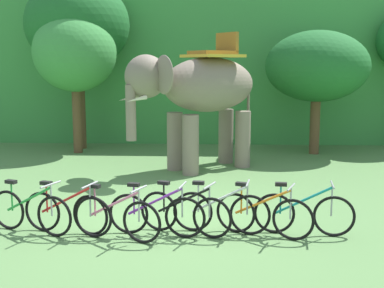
{
  "coord_description": "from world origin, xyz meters",
  "views": [
    {
      "loc": [
        0.99,
        -9.09,
        2.89
      ],
      "look_at": [
        0.51,
        1.0,
        1.3
      ],
      "focal_mm": 47.11,
      "sensor_mm": 36.0,
      "label": 1
    }
  ],
  "objects_px": {
    "tree_far_right": "(75,53)",
    "bike_red": "(67,212)",
    "bike_black": "(185,213)",
    "elephant": "(200,90)",
    "bike_pink": "(115,217)",
    "bike_white": "(221,211)",
    "tree_far_left": "(317,67)",
    "bike_green": "(30,211)",
    "bike_orange": "(264,214)",
    "bike_purple": "(156,214)",
    "tree_center_left": "(78,25)",
    "bike_teal": "(304,213)"
  },
  "relations": [
    {
      "from": "tree_far_right",
      "to": "bike_red",
      "type": "xyz_separation_m",
      "value": [
        2.03,
        -8.08,
        -2.89
      ]
    },
    {
      "from": "bike_black",
      "to": "elephant",
      "type": "bearing_deg",
      "value": 89.21
    },
    {
      "from": "bike_pink",
      "to": "bike_white",
      "type": "bearing_deg",
      "value": 12.69
    },
    {
      "from": "tree_far_left",
      "to": "bike_green",
      "type": "height_order",
      "value": "tree_far_left"
    },
    {
      "from": "bike_white",
      "to": "bike_black",
      "type": "bearing_deg",
      "value": -170.37
    },
    {
      "from": "bike_green",
      "to": "bike_white",
      "type": "distance_m",
      "value": 3.3
    },
    {
      "from": "bike_white",
      "to": "bike_orange",
      "type": "bearing_deg",
      "value": -11.01
    },
    {
      "from": "tree_far_right",
      "to": "bike_white",
      "type": "height_order",
      "value": "tree_far_right"
    },
    {
      "from": "bike_black",
      "to": "bike_orange",
      "type": "xyz_separation_m",
      "value": [
        1.34,
        -0.04,
        0.0
      ]
    },
    {
      "from": "bike_purple",
      "to": "bike_black",
      "type": "bearing_deg",
      "value": 10.96
    },
    {
      "from": "elephant",
      "to": "bike_pink",
      "type": "distance_m",
      "value": 6.13
    },
    {
      "from": "bike_black",
      "to": "bike_red",
      "type": "bearing_deg",
      "value": -177.7
    },
    {
      "from": "tree_far_right",
      "to": "bike_purple",
      "type": "relative_size",
      "value": 2.7
    },
    {
      "from": "elephant",
      "to": "bike_orange",
      "type": "bearing_deg",
      "value": -76.95
    },
    {
      "from": "tree_far_left",
      "to": "bike_white",
      "type": "height_order",
      "value": "tree_far_left"
    },
    {
      "from": "tree_far_right",
      "to": "bike_white",
      "type": "relative_size",
      "value": 2.69
    },
    {
      "from": "elephant",
      "to": "tree_far_left",
      "type": "bearing_deg",
      "value": 36.56
    },
    {
      "from": "tree_center_left",
      "to": "bike_black",
      "type": "xyz_separation_m",
      "value": [
        4.17,
        -8.88,
        -3.82
      ]
    },
    {
      "from": "tree_far_left",
      "to": "bike_pink",
      "type": "distance_m",
      "value": 10.07
    },
    {
      "from": "tree_center_left",
      "to": "bike_green",
      "type": "bearing_deg",
      "value": -80.47
    },
    {
      "from": "bike_purple",
      "to": "bike_teal",
      "type": "relative_size",
      "value": 0.99
    },
    {
      "from": "tree_far_right",
      "to": "tree_far_left",
      "type": "height_order",
      "value": "tree_far_right"
    },
    {
      "from": "elephant",
      "to": "bike_green",
      "type": "bearing_deg",
      "value": -116.61
    },
    {
      "from": "bike_black",
      "to": "bike_white",
      "type": "distance_m",
      "value": 0.63
    },
    {
      "from": "tree_far_left",
      "to": "bike_red",
      "type": "distance_m",
      "value": 10.36
    },
    {
      "from": "tree_center_left",
      "to": "bike_pink",
      "type": "relative_size",
      "value": 3.57
    },
    {
      "from": "tree_far_right",
      "to": "bike_teal",
      "type": "bearing_deg",
      "value": -52.48
    },
    {
      "from": "elephant",
      "to": "bike_green",
      "type": "distance_m",
      "value": 6.4
    },
    {
      "from": "bike_green",
      "to": "bike_red",
      "type": "height_order",
      "value": "same"
    },
    {
      "from": "elephant",
      "to": "bike_white",
      "type": "bearing_deg",
      "value": -84.16
    },
    {
      "from": "tree_center_left",
      "to": "bike_white",
      "type": "distance_m",
      "value": 10.71
    },
    {
      "from": "bike_pink",
      "to": "bike_white",
      "type": "xyz_separation_m",
      "value": [
        1.76,
        0.4,
        0.0
      ]
    },
    {
      "from": "bike_purple",
      "to": "tree_far_right",
      "type": "bearing_deg",
      "value": 113.81
    },
    {
      "from": "bike_red",
      "to": "bike_black",
      "type": "bearing_deg",
      "value": 2.3
    },
    {
      "from": "bike_green",
      "to": "bike_white",
      "type": "relative_size",
      "value": 0.96
    },
    {
      "from": "elephant",
      "to": "bike_teal",
      "type": "height_order",
      "value": "elephant"
    },
    {
      "from": "bike_pink",
      "to": "bike_white",
      "type": "height_order",
      "value": "same"
    },
    {
      "from": "tree_far_right",
      "to": "tree_far_left",
      "type": "xyz_separation_m",
      "value": [
        7.8,
        0.16,
        -0.44
      ]
    },
    {
      "from": "tree_center_left",
      "to": "bike_teal",
      "type": "height_order",
      "value": "tree_center_left"
    },
    {
      "from": "bike_black",
      "to": "bike_teal",
      "type": "relative_size",
      "value": 0.95
    },
    {
      "from": "bike_purple",
      "to": "bike_white",
      "type": "xyz_separation_m",
      "value": [
        1.1,
        0.2,
        0.0
      ]
    },
    {
      "from": "bike_green",
      "to": "bike_white",
      "type": "xyz_separation_m",
      "value": [
        3.29,
        0.15,
        0.0
      ]
    },
    {
      "from": "bike_purple",
      "to": "bike_black",
      "type": "height_order",
      "value": "same"
    },
    {
      "from": "tree_far_right",
      "to": "bike_orange",
      "type": "height_order",
      "value": "tree_far_right"
    },
    {
      "from": "tree_far_left",
      "to": "bike_red",
      "type": "bearing_deg",
      "value": -124.99
    },
    {
      "from": "tree_far_left",
      "to": "elephant",
      "type": "relative_size",
      "value": 1.02
    },
    {
      "from": "elephant",
      "to": "bike_red",
      "type": "height_order",
      "value": "elephant"
    },
    {
      "from": "tree_center_left",
      "to": "bike_purple",
      "type": "bearing_deg",
      "value": -67.64
    },
    {
      "from": "tree_far_right",
      "to": "bike_black",
      "type": "height_order",
      "value": "tree_far_right"
    },
    {
      "from": "elephant",
      "to": "bike_orange",
      "type": "xyz_separation_m",
      "value": [
        1.27,
        -5.47,
        -1.82
      ]
    }
  ]
}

